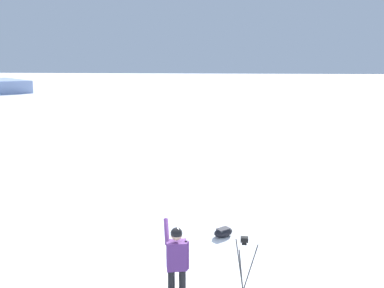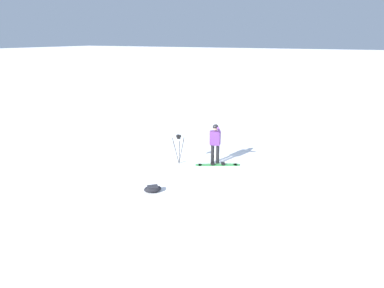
# 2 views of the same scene
# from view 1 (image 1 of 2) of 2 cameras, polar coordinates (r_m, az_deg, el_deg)

# --- Properties ---
(snowboarder) EXTENTS (0.64, 0.58, 1.71)m
(snowboarder) POSITION_cam_1_polar(r_m,az_deg,el_deg) (8.44, -2.13, -15.59)
(snowboarder) COLOR black
(snowboarder) RESTS_ON ground_plane
(gear_bag_large) EXTENTS (0.68, 0.69, 0.23)m
(gear_bag_large) POSITION_cam_1_polar(r_m,az_deg,el_deg) (11.91, 4.35, -12.05)
(gear_bag_large) COLOR black
(gear_bag_large) RESTS_ON ground_plane
(camera_tripod) EXTENTS (0.53, 0.49, 1.25)m
(camera_tripod) POSITION_cam_1_polar(r_m,az_deg,el_deg) (9.04, 7.22, -14.67)
(camera_tripod) COLOR #262628
(camera_tripod) RESTS_ON ground_plane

